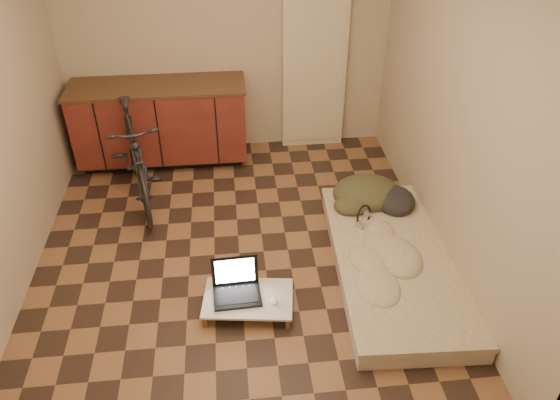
{
  "coord_description": "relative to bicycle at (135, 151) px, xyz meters",
  "views": [
    {
      "loc": [
        -0.03,
        -3.72,
        3.18
      ],
      "look_at": [
        0.37,
        0.0,
        0.55
      ],
      "focal_mm": 35.0,
      "sensor_mm": 36.0,
      "label": 1
    }
  ],
  "objects": [
    {
      "name": "room_shell",
      "position": [
        0.95,
        -0.99,
        0.76
      ],
      "size": [
        3.5,
        4.0,
        2.6
      ],
      "color": "brown",
      "rests_on": "ground"
    },
    {
      "name": "cabinets",
      "position": [
        0.2,
        0.72,
        -0.07
      ],
      "size": [
        1.84,
        0.62,
        0.91
      ],
      "color": "black",
      "rests_on": "ground"
    },
    {
      "name": "appliance_panel",
      "position": [
        1.9,
        0.95,
        0.31
      ],
      "size": [
        0.7,
        0.1,
        1.7
      ],
      "primitive_type": "cube",
      "color": "beige",
      "rests_on": "ground"
    },
    {
      "name": "bicycle",
      "position": [
        0.0,
        0.0,
        0.0
      ],
      "size": [
        0.86,
        1.72,
        1.07
      ],
      "primitive_type": "imported",
      "rotation": [
        0.0,
        0.0,
        0.24
      ],
      "color": "black",
      "rests_on": "ground"
    },
    {
      "name": "futon",
      "position": [
        2.25,
        -1.35,
        -0.45
      ],
      "size": [
        1.08,
        2.1,
        0.18
      ],
      "rotation": [
        0.0,
        0.0,
        -0.05
      ],
      "color": "#BFAE98",
      "rests_on": "ground"
    },
    {
      "name": "clothing_pile",
      "position": [
        2.26,
        -0.54,
        -0.22
      ],
      "size": [
        0.71,
        0.6,
        0.27
      ],
      "primitive_type": null,
      "rotation": [
        0.0,
        0.0,
        -0.05
      ],
      "color": "#3A3B22",
      "rests_on": "futon"
    },
    {
      "name": "headphones",
      "position": [
        2.08,
        -0.88,
        -0.28
      ],
      "size": [
        0.31,
        0.31,
        0.15
      ],
      "primitive_type": null,
      "rotation": [
        0.0,
        0.0,
        0.74
      ],
      "color": "black",
      "rests_on": "futon"
    },
    {
      "name": "lap_desk",
      "position": [
        0.99,
        -1.66,
        -0.44
      ],
      "size": [
        0.74,
        0.53,
        0.11
      ],
      "rotation": [
        0.0,
        0.0,
        -0.13
      ],
      "color": "brown",
      "rests_on": "ground"
    },
    {
      "name": "laptop",
      "position": [
        0.9,
        -1.59,
        -0.37
      ],
      "size": [
        0.38,
        0.34,
        0.25
      ],
      "rotation": [
        0.0,
        0.0,
        0.04
      ],
      "color": "black",
      "rests_on": "lap_desk"
    },
    {
      "name": "mouse",
      "position": [
        1.19,
        -1.73,
        -0.41
      ],
      "size": [
        0.05,
        0.09,
        0.03
      ],
      "primitive_type": "ellipsoid",
      "rotation": [
        0.0,
        0.0,
        0.01
      ],
      "color": "white",
      "rests_on": "lap_desk"
    }
  ]
}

